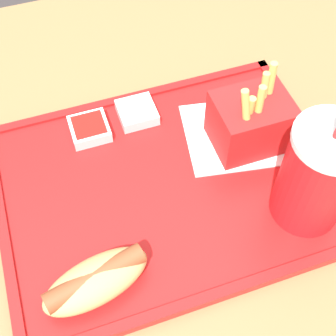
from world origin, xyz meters
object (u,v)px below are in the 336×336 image
object	(u,v)px
hot_dog_far	(96,280)
sauce_cup_mayo	(137,112)
soda_cup	(318,176)
fries_carton	(252,124)
sauce_cup_ketchup	(90,128)

from	to	relation	value
hot_dog_far	sauce_cup_mayo	world-z (taller)	hot_dog_far
sauce_cup_mayo	hot_dog_far	bearing A→B (deg)	63.43
soda_cup	fries_carton	bearing A→B (deg)	-79.32
soda_cup	hot_dog_far	distance (m)	0.26
soda_cup	fries_carton	size ratio (longest dim) A/B	1.44
sauce_cup_mayo	fries_carton	bearing A→B (deg)	143.51
hot_dog_far	sauce_cup_ketchup	distance (m)	0.21
soda_cup	sauce_cup_ketchup	bearing A→B (deg)	-42.57
fries_carton	sauce_cup_mayo	size ratio (longest dim) A/B	2.37
fries_carton	sauce_cup_mayo	distance (m)	0.16
fries_carton	sauce_cup_ketchup	xyz separation A→B (m)	(0.19, -0.08, -0.03)
soda_cup	sauce_cup_mayo	distance (m)	0.25
soda_cup	sauce_cup_mayo	world-z (taller)	soda_cup
soda_cup	hot_dog_far	size ratio (longest dim) A/B	1.34
sauce_cup_mayo	sauce_cup_ketchup	bearing A→B (deg)	6.33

